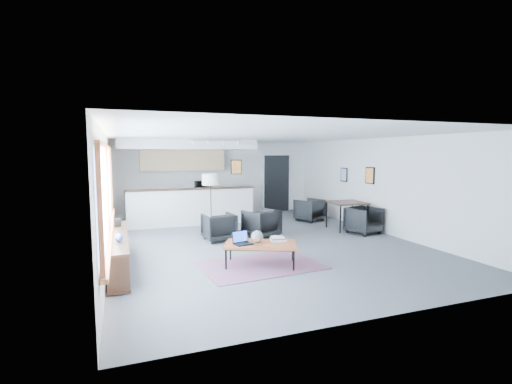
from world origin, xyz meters
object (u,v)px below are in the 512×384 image
object	(u,v)px
coffee_table	(261,245)
dining_chair_far	(309,211)
armchair_left	(219,226)
floor_lamp	(211,182)
laptop	(242,240)
ceramic_pot	(257,237)
book_stack	(278,239)
armchair_right	(261,222)
microwave	(204,184)
dining_chair_near	(364,221)
dining_table	(347,204)

from	to	relation	value
coffee_table	dining_chair_far	distance (m)	5.06
armchair_left	floor_lamp	size ratio (longest dim) A/B	0.46
laptop	ceramic_pot	xyz separation A→B (m)	(0.31, -0.01, 0.05)
book_stack	armchair_right	world-z (taller)	armchair_right
microwave	ceramic_pot	bearing A→B (deg)	-100.34
book_stack	dining_chair_far	xyz separation A→B (m)	(2.81, 3.88, -0.15)
armchair_left	dining_chair_near	bearing A→B (deg)	166.44
dining_table	dining_chair_near	world-z (taller)	dining_table
ceramic_pot	book_stack	bearing A→B (deg)	-2.28
dining_chair_near	dining_chair_far	world-z (taller)	dining_chair_near
coffee_table	armchair_right	size ratio (longest dim) A/B	1.95
coffee_table	dining_table	world-z (taller)	dining_table
dining_chair_near	book_stack	bearing A→B (deg)	-167.21
book_stack	dining_chair_far	bearing A→B (deg)	54.11
coffee_table	laptop	size ratio (longest dim) A/B	4.00
dining_chair_far	floor_lamp	bearing A→B (deg)	-12.02
coffee_table	floor_lamp	bearing A→B (deg)	117.63
laptop	book_stack	world-z (taller)	laptop
laptop	dining_table	size ratio (longest dim) A/B	0.38
coffee_table	dining_table	size ratio (longest dim) A/B	1.52
dining_table	dining_chair_far	distance (m)	1.64
floor_lamp	dining_chair_near	xyz separation A→B (m)	(3.89, -1.50, -1.07)
coffee_table	ceramic_pot	bearing A→B (deg)	153.54
book_stack	microwave	xyz separation A→B (m)	(-0.21, 5.90, 0.62)
coffee_table	armchair_left	world-z (taller)	armchair_left
book_stack	floor_lamp	world-z (taller)	floor_lamp
ceramic_pot	microwave	bearing A→B (deg)	87.80
coffee_table	microwave	world-z (taller)	microwave
book_stack	laptop	bearing A→B (deg)	177.94
ceramic_pot	floor_lamp	xyz separation A→B (m)	(-0.16, 3.17, 0.85)
dining_chair_near	dining_table	bearing A→B (deg)	86.54
book_stack	dining_chair_near	size ratio (longest dim) A/B	0.49
coffee_table	floor_lamp	xyz separation A→B (m)	(-0.21, 3.23, 1.00)
armchair_left	coffee_table	bearing A→B (deg)	90.71
laptop	armchair_left	bearing A→B (deg)	75.09
microwave	floor_lamp	bearing A→B (deg)	-106.33
armchair_left	floor_lamp	world-z (taller)	floor_lamp
laptop	microwave	xyz separation A→B (m)	(0.54, 5.87, 0.60)
dining_chair_near	ceramic_pot	bearing A→B (deg)	-170.21
ceramic_pot	book_stack	xyz separation A→B (m)	(0.43, -0.02, -0.08)
armchair_right	microwave	size ratio (longest dim) A/B	1.47
dining_table	dining_chair_near	xyz separation A→B (m)	(0.12, -0.64, -0.39)
coffee_table	laptop	world-z (taller)	laptop
armchair_left	dining_chair_far	size ratio (longest dim) A/B	1.12
laptop	ceramic_pot	world-z (taller)	laptop
dining_table	dining_chair_near	size ratio (longest dim) A/B	1.50
coffee_table	dining_chair_near	world-z (taller)	dining_chair_near
ceramic_pot	armchair_right	xyz separation A→B (m)	(0.96, 2.28, -0.17)
ceramic_pot	book_stack	world-z (taller)	ceramic_pot
dining_chair_far	dining_chair_near	bearing A→B (deg)	78.85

